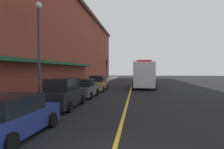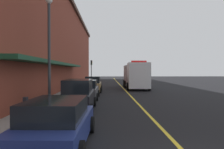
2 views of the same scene
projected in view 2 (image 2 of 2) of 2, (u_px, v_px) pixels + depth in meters
The scene contains 14 objects.
ground_plane at pixel (123, 88), 29.61m from camera, with size 112.00×112.00×0.00m, color black.
sidewalk_left at pixel (79, 87), 29.44m from camera, with size 2.40×70.00×0.15m, color gray.
lane_center_stripe at pixel (123, 88), 29.61m from camera, with size 0.16×70.00×0.01m, color gold.
brick_building_left at pixel (21, 42), 28.10m from camera, with size 14.23×64.00×12.62m.
parked_car_0 at pixel (57, 124), 6.79m from camera, with size 2.24×4.63×1.55m.
parked_car_1 at pixel (79, 96), 12.75m from camera, with size 1.97×4.77×1.92m.
parked_car_2 at pixel (87, 90), 18.10m from camera, with size 2.12×4.15×1.63m.
parked_car_3 at pixel (93, 85), 23.79m from camera, with size 1.99×4.23×1.79m.
box_truck at pixel (135, 76), 28.59m from camera, with size 3.02×8.75×3.66m.
parking_meter_0 at pixel (81, 82), 24.43m from camera, with size 0.14×0.18×1.33m.
parking_meter_1 at pixel (26, 108), 7.73m from camera, with size 0.14×0.18×1.33m.
parking_meter_2 at pixel (73, 86), 18.78m from camera, with size 0.14×0.18×1.33m.
street_lamp_left at pixel (49, 40), 13.10m from camera, with size 0.44×0.44×6.94m.
traffic_light_near at pixel (91, 67), 41.08m from camera, with size 0.38×0.36×4.30m.
Camera 2 is at (-2.35, -4.51, 2.47)m, focal length 33.44 mm.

